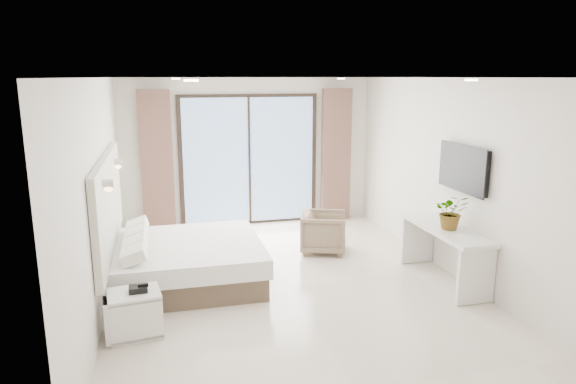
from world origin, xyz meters
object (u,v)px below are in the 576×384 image
nightstand (135,314)px  armchair (324,230)px  console_desk (445,241)px  bed (186,262)px

nightstand → armchair: (2.78, 2.09, 0.10)m
console_desk → armchair: 1.97m
console_desk → armchair: bearing=127.5°
console_desk → bed: bearing=166.3°
armchair → nightstand: bearing=146.1°
nightstand → console_desk: (3.97, 0.53, 0.32)m
console_desk → armchair: (-1.19, 1.55, -0.22)m
nightstand → armchair: 3.48m
nightstand → console_desk: console_desk is taller
console_desk → armchair: console_desk is taller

